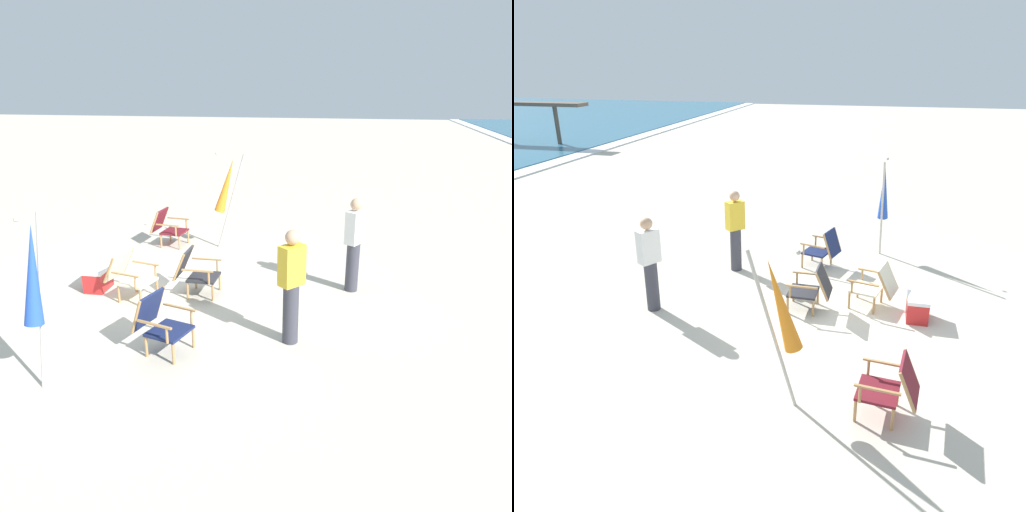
# 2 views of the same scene
# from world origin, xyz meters

# --- Properties ---
(ground_plane) EXTENTS (80.00, 80.00, 0.00)m
(ground_plane) POSITION_xyz_m (0.00, 0.00, 0.00)
(ground_plane) COLOR beige
(beach_chair_mid_center) EXTENTS (0.74, 0.81, 0.82)m
(beach_chair_mid_center) POSITION_xyz_m (2.13, 0.58, 0.43)
(beach_chair_mid_center) COLOR #19234C
(beach_chair_mid_center) RESTS_ON ground
(beach_chair_far_center) EXTENTS (0.61, 0.72, 0.80)m
(beach_chair_far_center) POSITION_xyz_m (0.25, 0.52, 0.43)
(beach_chair_far_center) COLOR #28282D
(beach_chair_far_center) RESTS_ON ground
(beach_chair_back_left) EXTENTS (0.65, 0.77, 0.81)m
(beach_chair_back_left) POSITION_xyz_m (-2.23, -0.81, 0.43)
(beach_chair_back_left) COLOR maroon
(beach_chair_back_left) RESTS_ON ground
(beach_chair_back_right) EXTENTS (0.73, 0.86, 0.79)m
(beach_chair_back_right) POSITION_xyz_m (0.58, -0.52, 0.42)
(beach_chair_back_right) COLOR beige
(beach_chair_back_right) RESTS_ON ground
(umbrella_furled_orange) EXTENTS (0.26, 0.68, 2.06)m
(umbrella_furled_orange) POSITION_xyz_m (-2.30, 0.52, 1.34)
(umbrella_furled_orange) COLOR #B7B2A8
(umbrella_furled_orange) RESTS_ON ground
(umbrella_furled_blue) EXTENTS (0.45, 0.28, 2.11)m
(umbrella_furled_blue) POSITION_xyz_m (3.09, -0.51, 1.38)
(umbrella_furled_blue) COLOR #B7B2A8
(umbrella_furled_blue) RESTS_ON ground
(person_near_chairs) EXTENTS (0.39, 0.38, 1.63)m
(person_near_chairs) POSITION_xyz_m (1.62, 2.28, 0.84)
(person_near_chairs) COLOR #383842
(person_near_chairs) RESTS_ON ground
(person_by_waterline) EXTENTS (0.39, 0.35, 1.63)m
(person_by_waterline) POSITION_xyz_m (-0.35, 3.14, 0.84)
(person_by_waterline) COLOR #383842
(person_by_waterline) RESTS_ON ground
(cooler_box) EXTENTS (0.49, 0.35, 0.40)m
(cooler_box) POSITION_xyz_m (0.33, -1.21, 0.20)
(cooler_box) COLOR red
(cooler_box) RESTS_ON ground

